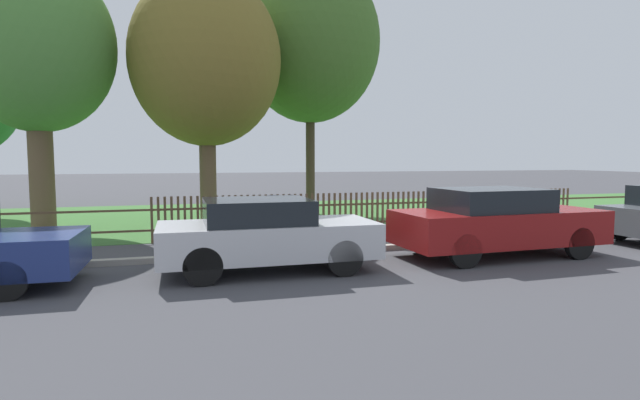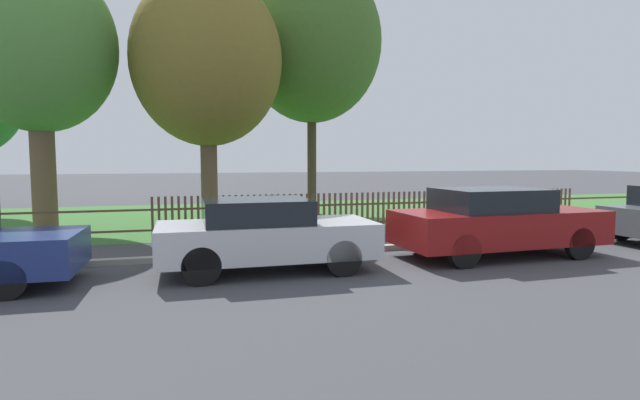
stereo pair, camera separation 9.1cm
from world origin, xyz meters
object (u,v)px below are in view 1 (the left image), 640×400
at_px(tree_mid_park, 206,61).
at_px(parked_car_black_saloon, 266,234).
at_px(parked_car_navy_estate, 497,221).
at_px(tree_behind_motorcycle, 36,46).
at_px(covered_motorcycle, 276,214).
at_px(tree_far_left, 310,42).

bearing_deg(tree_mid_park, parked_car_black_saloon, -84.78).
relative_size(parked_car_navy_estate, tree_behind_motorcycle, 0.59).
xyz_separation_m(parked_car_black_saloon, parked_car_navy_estate, (4.90, 0.03, 0.05)).
bearing_deg(covered_motorcycle, tree_mid_park, 110.08).
xyz_separation_m(covered_motorcycle, tree_behind_motorcycle, (-5.85, 3.64, 4.37)).
bearing_deg(parked_car_navy_estate, tree_behind_motorcycle, 145.42).
xyz_separation_m(tree_behind_motorcycle, tree_far_left, (8.35, 2.40, 1.15)).
height_order(parked_car_black_saloon, covered_motorcycle, parked_car_black_saloon).
bearing_deg(tree_far_left, parked_car_navy_estate, -79.42).
distance_m(parked_car_black_saloon, tree_far_left, 10.96).
distance_m(parked_car_navy_estate, tree_far_left, 10.55).
distance_m(tree_behind_motorcycle, tree_far_left, 8.76).
distance_m(parked_car_black_saloon, tree_mid_park, 7.84).
xyz_separation_m(parked_car_black_saloon, tree_mid_park, (-0.60, 6.56, 4.26)).
bearing_deg(tree_mid_park, tree_behind_motorcycle, -179.15).
height_order(parked_car_navy_estate, covered_motorcycle, parked_car_navy_estate).
height_order(parked_car_navy_estate, tree_mid_park, tree_mid_park).
bearing_deg(covered_motorcycle, tree_behind_motorcycle, 148.24).
height_order(parked_car_black_saloon, tree_mid_park, tree_mid_park).
bearing_deg(tree_mid_park, parked_car_navy_estate, -49.86).
height_order(parked_car_navy_estate, tree_far_left, tree_far_left).
bearing_deg(tree_behind_motorcycle, parked_car_navy_estate, -32.84).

